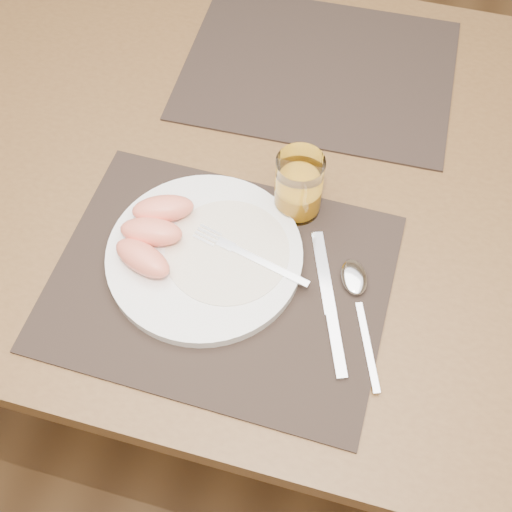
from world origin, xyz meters
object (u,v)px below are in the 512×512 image
object	(u,v)px
placemat_near	(221,281)
placemat_far	(319,69)
knife	(331,314)
table	(270,196)
spoon	(356,287)
fork	(241,252)
plate	(205,255)
juice_glass	(298,188)

from	to	relation	value
placemat_near	placemat_far	xyz separation A→B (m)	(0.04, 0.44, 0.00)
knife	placemat_near	bearing A→B (deg)	176.01
placemat_far	knife	size ratio (longest dim) A/B	2.13
placemat_near	placemat_far	bearing A→B (deg)	84.91
table	spoon	size ratio (longest dim) A/B	7.52
placemat_near	knife	xyz separation A→B (m)	(0.15, -0.01, 0.00)
fork	spoon	distance (m)	0.16
table	knife	size ratio (longest dim) A/B	6.63
placemat_far	knife	distance (m)	0.47
plate	placemat_far	bearing A→B (deg)	80.33
table	fork	size ratio (longest dim) A/B	8.08
knife	juice_glass	distance (m)	0.18
placemat_far	fork	world-z (taller)	fork
fork	knife	size ratio (longest dim) A/B	0.82
placemat_near	knife	world-z (taller)	knife
fork	juice_glass	size ratio (longest dim) A/B	1.70
knife	plate	bearing A→B (deg)	168.15
plate	table	bearing A→B (deg)	76.82
plate	fork	world-z (taller)	fork
spoon	table	bearing A→B (deg)	131.85
placemat_near	juice_glass	xyz separation A→B (m)	(0.07, 0.15, 0.05)
placemat_far	plate	world-z (taller)	plate
placemat_near	juice_glass	world-z (taller)	juice_glass
table	knife	world-z (taller)	knife
fork	placemat_near	bearing A→B (deg)	-113.79
fork	knife	world-z (taller)	fork
plate	knife	world-z (taller)	plate
plate	spoon	world-z (taller)	plate
placemat_far	knife	bearing A→B (deg)	-75.61
table	placemat_near	world-z (taller)	placemat_near
placemat_far	plate	distance (m)	0.42
placemat_near	placemat_far	world-z (taller)	same
placemat_near	knife	size ratio (longest dim) A/B	2.13
spoon	juice_glass	size ratio (longest dim) A/B	1.83
knife	juice_glass	size ratio (longest dim) A/B	2.07
table	placemat_far	world-z (taller)	placemat_far
juice_glass	spoon	bearing A→B (deg)	-46.00
plate	juice_glass	size ratio (longest dim) A/B	2.65
spoon	placemat_far	bearing A→B (deg)	109.08
placemat_near	plate	size ratio (longest dim) A/B	1.67
table	spoon	xyz separation A→B (m)	(0.17, -0.18, 0.09)
knife	spoon	xyz separation A→B (m)	(0.02, 0.05, 0.00)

